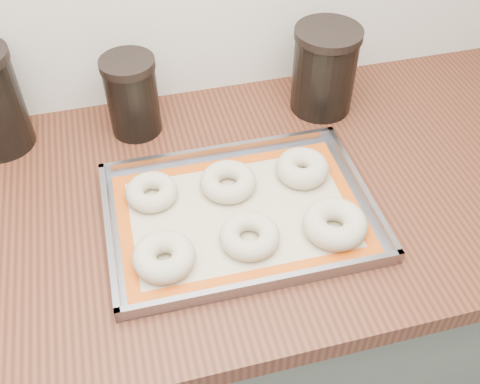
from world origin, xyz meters
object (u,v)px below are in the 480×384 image
object	(u,v)px
baking_tray	(240,213)
bagel_back_left	(152,192)
bagel_front_left	(164,257)
bagel_front_mid	(250,236)
bagel_back_right	(302,168)
canister_mid	(132,96)
bagel_back_mid	(228,182)
canister_right	(324,70)
bagel_front_right	(335,224)

from	to	relation	value
baking_tray	bagel_back_left	world-z (taller)	bagel_back_left
baking_tray	bagel_front_left	size ratio (longest dim) A/B	4.59
baking_tray	bagel_back_left	xyz separation A→B (m)	(-0.14, 0.08, 0.01)
bagel_front_mid	bagel_back_left	distance (m)	0.20
bagel_back_right	canister_mid	bearing A→B (deg)	141.51
bagel_back_mid	canister_right	size ratio (longest dim) A/B	0.56
bagel_front_right	bagel_back_mid	size ratio (longest dim) A/B	1.07
bagel_front_mid	bagel_back_left	xyz separation A→B (m)	(-0.14, 0.14, -0.00)
bagel_back_mid	bagel_back_right	distance (m)	0.14
baking_tray	bagel_front_left	world-z (taller)	bagel_front_left
bagel_front_left	bagel_front_right	distance (m)	0.29
bagel_back_right	bagel_back_left	bearing A→B (deg)	177.61
bagel_back_left	bagel_back_mid	world-z (taller)	bagel_back_mid
bagel_back_mid	bagel_back_right	bearing A→B (deg)	-0.67
bagel_front_mid	canister_right	distance (m)	0.42
canister_right	bagel_front_right	bearing A→B (deg)	-106.62
bagel_back_mid	canister_right	bearing A→B (deg)	38.29
canister_mid	bagel_front_left	bearing A→B (deg)	-90.18
bagel_back_right	bagel_front_right	bearing A→B (deg)	-86.86
bagel_front_mid	bagel_back_left	world-z (taller)	bagel_front_mid
bagel_front_right	bagel_back_left	xyz separation A→B (m)	(-0.29, 0.16, -0.00)
bagel_front_right	bagel_back_right	distance (m)	0.14
bagel_front_right	bagel_back_mid	xyz separation A→B (m)	(-0.15, 0.15, -0.00)
bagel_back_left	bagel_back_right	world-z (taller)	bagel_back_right
bagel_back_mid	canister_mid	distance (m)	0.27
bagel_back_left	bagel_back_mid	size ratio (longest dim) A/B	0.91
bagel_back_right	canister_mid	xyz separation A→B (m)	(-0.28, 0.22, 0.06)
bagel_front_mid	bagel_front_right	world-z (taller)	bagel_front_right
baking_tray	bagel_front_mid	distance (m)	0.07
bagel_front_mid	bagel_front_left	bearing A→B (deg)	-176.33
bagel_back_left	bagel_back_mid	xyz separation A→B (m)	(0.14, -0.01, 0.00)
bagel_front_left	bagel_back_right	world-z (taller)	bagel_back_right
bagel_front_left	bagel_back_mid	distance (m)	0.20
bagel_front_right	bagel_back_left	distance (m)	0.33
bagel_back_right	canister_mid	distance (m)	0.36
bagel_back_right	canister_mid	size ratio (longest dim) A/B	0.60
bagel_back_mid	bagel_back_right	world-z (taller)	bagel_back_right
bagel_front_left	bagel_front_mid	world-z (taller)	bagel_front_left
bagel_front_left	canister_mid	xyz separation A→B (m)	(0.00, 0.36, 0.06)
canister_right	bagel_back_right	bearing A→B (deg)	-118.91
bagel_front_mid	bagel_back_right	world-z (taller)	bagel_back_right
baking_tray	bagel_front_mid	bearing A→B (deg)	-90.67
canister_right	baking_tray	bearing A→B (deg)	-132.88
bagel_front_left	bagel_back_right	xyz separation A→B (m)	(0.28, 0.14, 0.00)
bagel_front_left	bagel_back_right	distance (m)	0.31
bagel_front_right	bagel_back_mid	world-z (taller)	bagel_front_right
bagel_front_right	bagel_back_right	xyz separation A→B (m)	(-0.01, 0.14, -0.00)
bagel_front_left	bagel_back_left	world-z (taller)	bagel_front_left
canister_mid	canister_right	size ratio (longest dim) A/B	0.90
baking_tray	bagel_front_right	distance (m)	0.16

